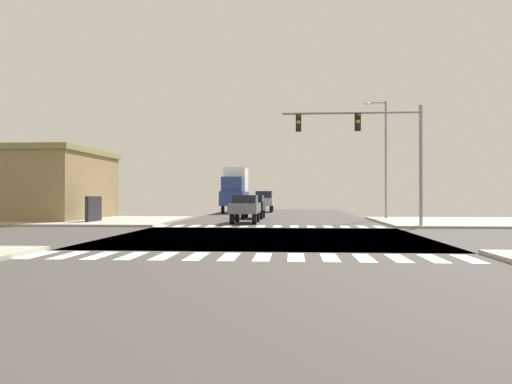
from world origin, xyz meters
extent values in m
cube|color=#3F3B38|center=(0.00, 0.00, -0.03)|extent=(14.00, 90.00, 0.05)
cube|color=#3F3B38|center=(0.00, 0.00, -0.03)|extent=(90.00, 12.00, 0.05)
cube|color=#A09B91|center=(13.00, 12.00, 0.07)|extent=(12.00, 12.00, 0.14)
cube|color=#A19F95|center=(-13.00, 12.00, 0.07)|extent=(12.00, 12.00, 0.14)
cube|color=silver|center=(-6.75, -7.30, 0.00)|extent=(0.50, 2.00, 0.01)
cube|color=silver|center=(-5.75, -7.30, 0.00)|extent=(0.50, 2.00, 0.01)
cube|color=silver|center=(-4.75, -7.30, 0.00)|extent=(0.50, 2.00, 0.01)
cube|color=silver|center=(-3.75, -7.30, 0.00)|extent=(0.50, 2.00, 0.01)
cube|color=silver|center=(-2.75, -7.30, 0.00)|extent=(0.50, 2.00, 0.01)
cube|color=silver|center=(-1.75, -7.30, 0.00)|extent=(0.50, 2.00, 0.01)
cube|color=silver|center=(-0.75, -7.30, 0.00)|extent=(0.50, 2.00, 0.01)
cube|color=silver|center=(0.25, -7.30, 0.00)|extent=(0.50, 2.00, 0.01)
cube|color=silver|center=(1.25, -7.30, 0.00)|extent=(0.50, 2.00, 0.01)
cube|color=silver|center=(2.25, -7.30, 0.00)|extent=(0.50, 2.00, 0.01)
cube|color=silver|center=(3.25, -7.30, 0.00)|extent=(0.50, 2.00, 0.01)
cube|color=silver|center=(4.25, -7.30, 0.00)|extent=(0.50, 2.00, 0.01)
cube|color=silver|center=(5.25, -7.30, 0.00)|extent=(0.50, 2.00, 0.01)
cube|color=silver|center=(6.25, -7.30, 0.00)|extent=(0.50, 2.00, 0.01)
cube|color=silver|center=(-6.75, 7.30, 0.00)|extent=(0.50, 2.00, 0.01)
cube|color=silver|center=(-5.75, 7.30, 0.00)|extent=(0.50, 2.00, 0.01)
cube|color=silver|center=(-4.75, 7.30, 0.00)|extent=(0.50, 2.00, 0.01)
cube|color=silver|center=(-3.75, 7.30, 0.00)|extent=(0.50, 2.00, 0.01)
cube|color=silver|center=(-2.75, 7.30, 0.00)|extent=(0.50, 2.00, 0.01)
cube|color=silver|center=(-1.75, 7.30, 0.00)|extent=(0.50, 2.00, 0.01)
cube|color=silver|center=(-0.75, 7.30, 0.00)|extent=(0.50, 2.00, 0.01)
cube|color=silver|center=(0.25, 7.30, 0.00)|extent=(0.50, 2.00, 0.01)
cube|color=silver|center=(1.25, 7.30, 0.00)|extent=(0.50, 2.00, 0.01)
cube|color=silver|center=(2.25, 7.30, 0.00)|extent=(0.50, 2.00, 0.01)
cube|color=silver|center=(3.25, 7.30, 0.00)|extent=(0.50, 2.00, 0.01)
cube|color=silver|center=(4.25, 7.30, 0.00)|extent=(0.50, 2.00, 0.01)
cube|color=silver|center=(5.25, 7.30, 0.00)|extent=(0.50, 2.00, 0.01)
cube|color=silver|center=(6.25, 7.30, 0.00)|extent=(0.50, 2.00, 0.01)
cylinder|color=gray|center=(8.53, 6.81, 3.53)|extent=(0.20, 0.20, 7.07)
cylinder|color=gray|center=(4.54, 6.81, 6.67)|extent=(7.98, 0.14, 0.14)
cube|color=black|center=(4.94, 6.81, 6.12)|extent=(0.32, 0.40, 1.00)
sphere|color=black|center=(4.94, 6.57, 6.43)|extent=(0.22, 0.22, 0.22)
sphere|color=orange|center=(4.94, 6.57, 6.12)|extent=(0.22, 0.22, 0.22)
sphere|color=black|center=(4.94, 6.57, 5.81)|extent=(0.22, 0.22, 0.22)
cube|color=black|center=(1.50, 6.81, 6.12)|extent=(0.32, 0.40, 1.00)
sphere|color=black|center=(1.50, 6.57, 6.43)|extent=(0.22, 0.22, 0.22)
sphere|color=orange|center=(1.50, 6.57, 6.12)|extent=(0.22, 0.22, 0.22)
sphere|color=black|center=(1.50, 6.57, 5.81)|extent=(0.22, 0.22, 0.22)
cylinder|color=gray|center=(8.27, 15.98, 4.53)|extent=(0.16, 0.16, 9.06)
cylinder|color=gray|center=(7.57, 15.98, 8.96)|extent=(1.40, 0.10, 0.10)
ellipsoid|color=silver|center=(6.87, 15.98, 8.91)|extent=(0.60, 0.32, 0.20)
cube|color=olive|center=(-19.05, 13.65, 2.45)|extent=(10.95, 9.82, 4.90)
cube|color=olive|center=(-19.05, 13.65, 5.10)|extent=(11.25, 10.12, 0.40)
cube|color=black|center=(-12.08, 9.74, 0.90)|extent=(0.24, 2.20, 1.80)
cylinder|color=black|center=(-1.20, 31.31, 0.37)|extent=(0.26, 0.74, 0.74)
cylinder|color=black|center=(-2.80, 31.31, 0.37)|extent=(0.26, 0.74, 0.74)
cylinder|color=black|center=(-1.20, 34.78, 0.37)|extent=(0.26, 0.74, 0.74)
cylinder|color=black|center=(-2.80, 34.78, 0.37)|extent=(0.26, 0.74, 0.74)
cube|color=#ACA9B3|center=(-2.00, 33.04, 1.17)|extent=(2.00, 5.10, 0.86)
cube|color=black|center=(-2.00, 32.15, 1.97)|extent=(1.76, 1.78, 0.75)
cylinder|color=black|center=(-1.28, 9.24, 0.34)|extent=(0.26, 0.68, 0.68)
cylinder|color=black|center=(-2.72, 9.24, 0.34)|extent=(0.26, 0.68, 0.68)
cylinder|color=black|center=(-1.28, 12.17, 0.34)|extent=(0.26, 0.68, 0.68)
cylinder|color=black|center=(-2.72, 12.17, 0.34)|extent=(0.26, 0.68, 0.68)
cube|color=slate|center=(-2.00, 10.70, 1.01)|extent=(1.80, 4.30, 0.66)
cube|color=black|center=(-2.00, 10.70, 1.61)|extent=(1.55, 2.24, 0.54)
cylinder|color=black|center=(-4.04, 27.68, 0.40)|extent=(0.26, 0.80, 0.80)
cylinder|color=black|center=(-5.96, 27.68, 0.40)|extent=(0.26, 0.80, 0.80)
cylinder|color=black|center=(-4.04, 32.58, 0.40)|extent=(0.26, 0.80, 0.80)
cylinder|color=black|center=(-5.96, 32.58, 0.40)|extent=(0.26, 0.80, 0.80)
cube|color=navy|center=(-5.00, 30.13, 1.54)|extent=(2.40, 7.20, 1.49)
cube|color=white|center=(-5.00, 31.21, 3.57)|extent=(2.30, 4.18, 2.56)
cube|color=navy|center=(-5.00, 27.97, 3.03)|extent=(2.11, 2.02, 1.49)
cylinder|color=black|center=(-1.28, 16.08, 0.34)|extent=(0.26, 0.68, 0.68)
cylinder|color=black|center=(-2.72, 16.08, 0.34)|extent=(0.26, 0.68, 0.68)
cylinder|color=black|center=(-1.28, 19.01, 0.34)|extent=(0.26, 0.68, 0.68)
cylinder|color=black|center=(-2.72, 19.01, 0.34)|extent=(0.26, 0.68, 0.68)
cube|color=black|center=(-2.00, 17.55, 1.01)|extent=(1.80, 4.30, 0.66)
cube|color=black|center=(-2.00, 17.55, 1.61)|extent=(1.55, 2.24, 0.54)
camera|label=1|loc=(1.14, -21.92, 1.84)|focal=34.32mm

